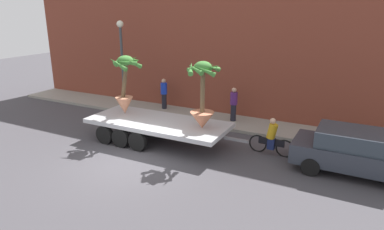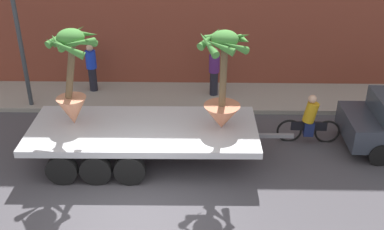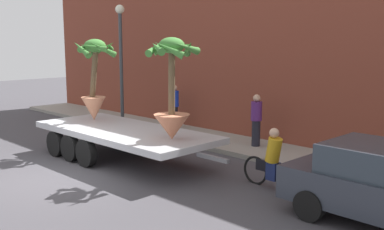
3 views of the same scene
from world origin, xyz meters
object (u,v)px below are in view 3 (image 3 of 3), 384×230
object	(u,v)px
pedestrian_near_gate	(174,105)
pedestrian_far_left	(256,119)
potted_palm_rear	(172,94)
street_lamp	(121,49)
potted_palm_middle	(95,79)
cyclist	(273,162)
flatbed_trailer	(119,134)

from	to	relation	value
pedestrian_near_gate	pedestrian_far_left	distance (m)	4.26
potted_palm_rear	street_lamp	world-z (taller)	street_lamp
pedestrian_far_left	potted_palm_middle	bearing A→B (deg)	-136.09
potted_palm_rear	street_lamp	distance (m)	6.96
cyclist	pedestrian_near_gate	xyz separation A→B (m)	(-6.95, 3.15, 0.37)
potted_palm_rear	cyclist	bearing A→B (deg)	20.32
cyclist	pedestrian_near_gate	world-z (taller)	pedestrian_near_gate
flatbed_trailer	pedestrian_far_left	xyz separation A→B (m)	(2.24, 3.85, 0.27)
potted_palm_rear	pedestrian_near_gate	size ratio (longest dim) A/B	1.57
pedestrian_near_gate	street_lamp	distance (m)	3.10
flatbed_trailer	pedestrian_near_gate	bearing A→B (deg)	115.93
flatbed_trailer	potted_palm_rear	world-z (taller)	potted_palm_rear
cyclist	pedestrian_far_left	xyz separation A→B (m)	(-2.70, 2.87, 0.37)
pedestrian_near_gate	cyclist	bearing A→B (deg)	-24.36
pedestrian_far_left	flatbed_trailer	bearing A→B (deg)	-120.21
flatbed_trailer	potted_palm_rear	xyz separation A→B (m)	(2.35, 0.03, 1.42)
potted_palm_middle	pedestrian_near_gate	xyz separation A→B (m)	(-0.46, 3.94, -1.31)
potted_palm_middle	pedestrian_near_gate	distance (m)	4.17
flatbed_trailer	street_lamp	size ratio (longest dim) A/B	1.48
pedestrian_near_gate	pedestrian_far_left	world-z (taller)	same
flatbed_trailer	pedestrian_near_gate	world-z (taller)	pedestrian_near_gate
cyclist	pedestrian_far_left	bearing A→B (deg)	133.24
pedestrian_far_left	street_lamp	world-z (taller)	street_lamp
potted_palm_rear	pedestrian_near_gate	world-z (taller)	potted_palm_rear
potted_palm_middle	street_lamp	xyz separation A→B (m)	(-2.32, 2.76, 0.88)
flatbed_trailer	cyclist	world-z (taller)	cyclist
pedestrian_near_gate	pedestrian_far_left	xyz separation A→B (m)	(4.25, -0.28, 0.00)
potted_palm_middle	pedestrian_far_left	size ratio (longest dim) A/B	1.55
potted_palm_rear	potted_palm_middle	bearing A→B (deg)	177.49
pedestrian_near_gate	potted_palm_middle	bearing A→B (deg)	-83.36
flatbed_trailer	pedestrian_far_left	distance (m)	4.47
potted_palm_middle	pedestrian_far_left	xyz separation A→B (m)	(3.80, 3.65, -1.31)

